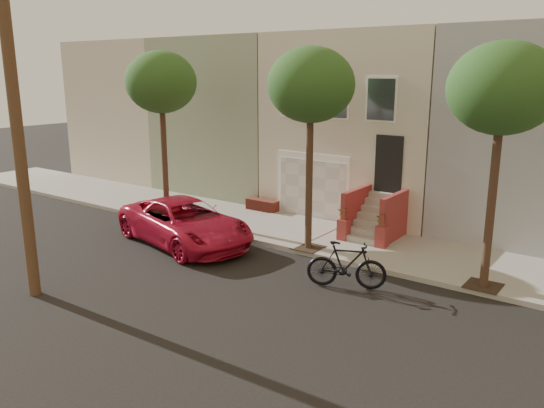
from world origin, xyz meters
The scene contains 9 objects.
ground centered at (0.00, 0.00, 0.00)m, with size 90.00×90.00×0.00m, color black.
sidewalk centered at (0.00, 5.35, 0.07)m, with size 40.00×3.70×0.15m, color #9B998D.
house_row centered at (0.00, 11.19, 3.64)m, with size 33.10×11.70×7.00m.
tree_left centered at (-5.50, 3.90, 5.26)m, with size 2.70×2.57×6.30m.
tree_mid centered at (1.00, 3.90, 5.26)m, with size 2.70×2.57×6.30m.
tree_right centered at (6.50, 3.90, 5.26)m, with size 2.70×2.57×6.30m.
utility_pole centered at (8.00, -3.20, 5.19)m, with size 23.60×1.22×10.00m.
pickup_truck centered at (-2.81, 2.17, 0.76)m, with size 2.51×5.44×1.51m, color #B71231.
motorcycle centered at (3.41, 1.99, 0.64)m, with size 0.60×2.14×1.29m, color black.
Camera 1 is at (9.89, -10.38, 5.73)m, focal length 36.03 mm.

